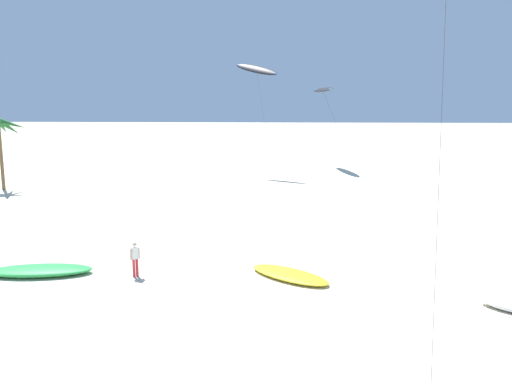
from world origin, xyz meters
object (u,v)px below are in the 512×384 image
(grounded_kite_3, at_px, (290,275))
(person_near_right, at_px, (135,258))
(grounded_kite_1, at_px, (40,270))
(flying_kite_0, at_px, (257,69))

(grounded_kite_3, relative_size, person_near_right, 2.60)
(grounded_kite_1, relative_size, grounded_kite_3, 1.17)
(person_near_right, bearing_deg, flying_kite_0, 82.12)
(grounded_kite_1, distance_m, person_near_right, 4.95)
(grounded_kite_1, height_order, grounded_kite_3, grounded_kite_1)
(flying_kite_0, height_order, grounded_kite_3, flying_kite_0)
(grounded_kite_3, xyz_separation_m, person_near_right, (-7.65, -0.13, 0.81))
(grounded_kite_3, bearing_deg, flying_kite_0, 94.84)
(flying_kite_0, height_order, grounded_kite_1, flying_kite_0)
(grounded_kite_3, distance_m, person_near_right, 7.70)
(flying_kite_0, bearing_deg, person_near_right, -97.88)
(grounded_kite_1, relative_size, person_near_right, 3.03)
(flying_kite_0, height_order, person_near_right, flying_kite_0)
(flying_kite_0, relative_size, grounded_kite_3, 2.67)
(flying_kite_0, xyz_separation_m, grounded_kite_1, (-9.64, -34.21, -11.01))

